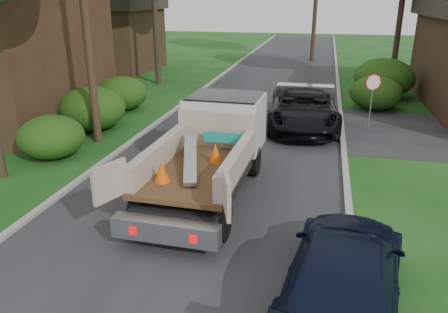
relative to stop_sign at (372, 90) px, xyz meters
name	(u,v)px	position (x,y,z in m)	size (l,w,h in m)	color
ground	(194,212)	(-5.20, -9.00, -1.78)	(120.00, 120.00, 0.00)	#144313
road	(253,117)	(-5.20, 1.00, -1.77)	(8.00, 90.00, 0.02)	#28282B
curb_left	(172,111)	(-9.30, 1.00, -1.72)	(0.20, 90.00, 0.12)	#9E9E99
curb_right	(341,121)	(-1.10, 1.00, -1.72)	(0.20, 90.00, 0.12)	#9E9E99
stop_sign	(372,90)	(0.00, 0.00, 0.00)	(0.71, 0.32, 2.48)	slate
utility_pole	(84,5)	(-10.68, -4.02, 3.40)	(2.42, 1.25, 10.00)	#382619
house_left_far	(107,29)	(-18.70, 13.00, 1.27)	(7.56, 7.56, 6.00)	#3A2617
hedge_left_a	(51,137)	(-11.40, -6.00, -1.01)	(2.34, 2.34, 1.53)	#194610
hedge_left_b	(92,108)	(-11.70, -2.50, -0.84)	(2.86, 2.86, 1.87)	#194610
hedge_left_c	(121,93)	(-12.00, 1.00, -0.93)	(2.60, 2.60, 1.70)	#194610
hedge_right_a	(376,93)	(0.60, 4.00, -0.93)	(2.60, 2.60, 1.70)	#194610
hedge_right_b	(384,78)	(1.30, 7.00, -0.67)	(3.38, 3.38, 2.21)	#194610
flatbed_truck	(215,141)	(-5.11, -6.96, -0.40)	(3.14, 6.75, 2.53)	black
black_pickup	(304,107)	(-2.80, -0.06, -0.90)	(2.92, 6.32, 1.76)	black
navy_suv	(344,271)	(-1.40, -11.98, -1.04)	(2.05, 5.05, 1.47)	black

